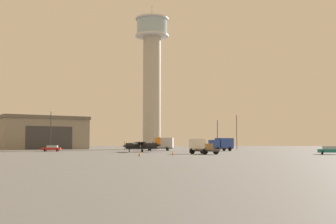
{
  "coord_description": "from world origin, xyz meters",
  "views": [
    {
      "loc": [
        -4.38,
        -69.57,
        1.9
      ],
      "look_at": [
        -2.64,
        22.81,
        8.56
      ],
      "focal_mm": 46.08,
      "sensor_mm": 36.0,
      "label": 1
    }
  ],
  "objects": [
    {
      "name": "ground_plane",
      "position": [
        0.0,
        0.0,
        0.0
      ],
      "size": [
        400.0,
        400.0,
        0.0
      ],
      "primitive_type": "plane",
      "color": "#60605E"
    },
    {
      "name": "light_post_east",
      "position": [
        -32.35,
        41.2,
        6.0
      ],
      "size": [
        0.44,
        0.44,
        10.27
      ],
      "color": "#38383D",
      "rests_on": "ground_plane"
    },
    {
      "name": "hangar",
      "position": [
        -43.43,
        68.91,
        5.08
      ],
      "size": [
        34.91,
        34.29,
        10.13
      ],
      "rotation": [
        0.0,
        0.0,
        -1.01
      ],
      "color": "gray",
      "rests_on": "ground_plane"
    },
    {
      "name": "truck_flatbed_white",
      "position": [
        2.7,
        4.89,
        1.27
      ],
      "size": [
        4.85,
        7.53,
        2.62
      ],
      "rotation": [
        0.0,
        0.0,
        1.96
      ],
      "color": "#38383D",
      "rests_on": "ground_plane"
    },
    {
      "name": "truck_box_blue",
      "position": [
        10.25,
        32.38,
        1.7
      ],
      "size": [
        6.19,
        5.02,
        3.06
      ],
      "rotation": [
        0.0,
        0.0,
        3.68
      ],
      "color": "#38383D",
      "rests_on": "ground_plane"
    },
    {
      "name": "airplane_black",
      "position": [
        -8.22,
        21.49,
        1.45
      ],
      "size": [
        8.29,
        10.58,
        3.11
      ],
      "rotation": [
        0.0,
        0.0,
        3.27
      ],
      "color": "black",
      "rests_on": "ground_plane"
    },
    {
      "name": "traffic_cone_near_right",
      "position": [
        -7.39,
        -5.84,
        0.32
      ],
      "size": [
        0.36,
        0.36,
        0.65
      ],
      "color": "black",
      "rests_on": "ground_plane"
    },
    {
      "name": "light_post_west",
      "position": [
        17.73,
        54.01,
        5.94
      ],
      "size": [
        0.44,
        0.44,
        10.15
      ],
      "color": "#38383D",
      "rests_on": "ground_plane"
    },
    {
      "name": "truck_box_silver",
      "position": [
        -4.25,
        38.54,
        1.74
      ],
      "size": [
        7.3,
        4.04,
        3.2
      ],
      "rotation": [
        0.0,
        0.0,
        2.97
      ],
      "color": "#38383D",
      "rests_on": "ground_plane"
    },
    {
      "name": "car_red",
      "position": [
        -28.73,
        28.09,
        0.74
      ],
      "size": [
        4.17,
        2.48,
        1.37
      ],
      "rotation": [
        0.0,
        0.0,
        3.19
      ],
      "color": "red",
      "rests_on": "ground_plane"
    },
    {
      "name": "car_teal",
      "position": [
        24.21,
        2.1,
        0.74
      ],
      "size": [
        4.73,
        3.14,
        1.37
      ],
      "rotation": [
        0.0,
        0.0,
        6.0
      ],
      "color": "teal",
      "rests_on": "ground_plane"
    },
    {
      "name": "light_post_centre",
      "position": [
        10.35,
        40.52,
        4.85
      ],
      "size": [
        0.44,
        0.44,
        8.08
      ],
      "color": "#38383D",
      "rests_on": "ground_plane"
    },
    {
      "name": "control_tower",
      "position": [
        -6.95,
        65.69,
        24.96
      ],
      "size": [
        10.58,
        10.58,
        45.69
      ],
      "color": "#B2AD9E",
      "rests_on": "ground_plane"
    },
    {
      "name": "traffic_cone_near_left",
      "position": [
        -2.32,
        -1.07,
        0.34
      ],
      "size": [
        0.36,
        0.36,
        0.69
      ],
      "color": "black",
      "rests_on": "ground_plane"
    }
  ]
}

